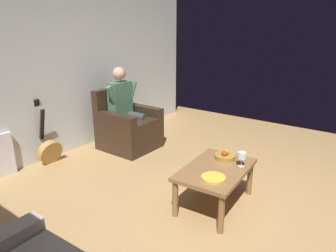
% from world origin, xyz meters
% --- Properties ---
extents(ground_plane, '(6.81, 6.81, 0.00)m').
position_xyz_m(ground_plane, '(0.00, 0.00, 0.00)').
color(ground_plane, '#AA8451').
extents(wall_back, '(5.84, 0.06, 2.54)m').
position_xyz_m(wall_back, '(0.00, -2.87, 1.27)').
color(wall_back, silver).
rests_on(wall_back, ground).
extents(armchair, '(0.76, 0.80, 0.94)m').
position_xyz_m(armchair, '(-0.68, -2.21, 0.32)').
color(armchair, '#312216').
rests_on(armchair, ground).
extents(person_seated, '(0.64, 0.55, 1.27)m').
position_xyz_m(person_seated, '(-0.68, -2.23, 0.68)').
color(person_seated, '#436C4F').
rests_on(person_seated, ground).
extents(coffee_table, '(0.96, 0.66, 0.43)m').
position_xyz_m(coffee_table, '(-0.02, -0.29, 0.37)').
color(coffee_table, brown).
rests_on(coffee_table, ground).
extents(guitar, '(0.34, 0.31, 0.92)m').
position_xyz_m(guitar, '(0.42, -2.67, 0.21)').
color(guitar, '#B48142').
rests_on(guitar, ground).
extents(wine_glass_near, '(0.09, 0.09, 0.16)m').
position_xyz_m(wine_glass_near, '(-0.21, -0.09, 0.55)').
color(wine_glass_near, silver).
rests_on(wine_glass_near, coffee_table).
extents(fruit_bowl, '(0.23, 0.23, 0.11)m').
position_xyz_m(fruit_bowl, '(-0.29, -0.32, 0.47)').
color(fruit_bowl, olive).
rests_on(fruit_bowl, coffee_table).
extents(decorative_dish, '(0.24, 0.24, 0.02)m').
position_xyz_m(decorative_dish, '(0.21, -0.19, 0.45)').
color(decorative_dish, gold).
rests_on(decorative_dish, coffee_table).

